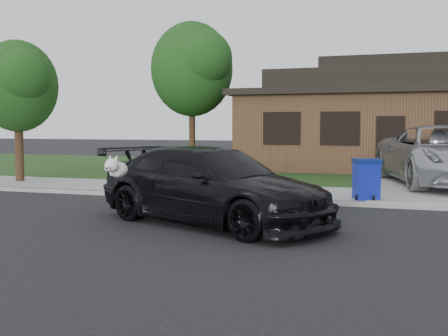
% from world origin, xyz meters
% --- Properties ---
extents(ground, '(120.00, 120.00, 0.00)m').
position_xyz_m(ground, '(0.00, 0.00, 0.00)').
color(ground, black).
rests_on(ground, ground).
extents(sidewalk, '(60.00, 3.00, 0.12)m').
position_xyz_m(sidewalk, '(0.00, 5.00, 0.06)').
color(sidewalk, gray).
rests_on(sidewalk, ground).
extents(curb, '(60.00, 0.12, 0.12)m').
position_xyz_m(curb, '(0.00, 3.50, 0.06)').
color(curb, gray).
rests_on(curb, ground).
extents(lawn, '(60.00, 13.00, 0.13)m').
position_xyz_m(lawn, '(0.00, 13.00, 0.07)').
color(lawn, '#193814').
rests_on(lawn, ground).
extents(sedan, '(5.63, 4.05, 1.51)m').
position_xyz_m(sedan, '(1.05, 0.20, 0.76)').
color(sedan, black).
rests_on(sedan, ground).
extents(minivan, '(4.53, 7.05, 1.81)m').
position_xyz_m(minivan, '(5.69, 7.99, 1.04)').
color(minivan, '#AAACB1').
rests_on(minivan, driveway).
extents(recycling_bin, '(0.78, 0.78, 1.01)m').
position_xyz_m(recycling_bin, '(3.71, 4.00, 0.63)').
color(recycling_bin, '#0D1A92').
rests_on(recycling_bin, sidewalk).
extents(house, '(12.60, 8.60, 4.65)m').
position_xyz_m(house, '(4.00, 15.00, 2.13)').
color(house, '#422B1C').
rests_on(house, ground).
extents(tree_0, '(3.78, 3.60, 6.34)m').
position_xyz_m(tree_0, '(-4.34, 12.88, 4.48)').
color(tree_0, '#332114').
rests_on(tree_0, ground).
extents(tree_2, '(2.73, 2.60, 4.59)m').
position_xyz_m(tree_2, '(-7.38, 5.11, 3.27)').
color(tree_2, '#332114').
rests_on(tree_2, ground).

